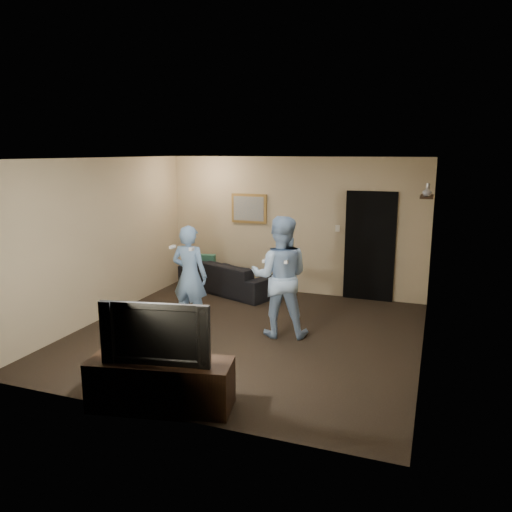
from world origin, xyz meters
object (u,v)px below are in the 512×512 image
at_px(sofa, 228,276).
at_px(wii_player_left, 190,276).
at_px(television, 158,331).
at_px(tv_console, 161,384).
at_px(wii_player_right, 280,277).

xyz_separation_m(sofa, wii_player_left, (0.20, -1.98, 0.49)).
relative_size(sofa, television, 1.78).
bearing_deg(sofa, wii_player_left, 116.89).
distance_m(tv_console, wii_player_right, 2.63).
xyz_separation_m(sofa, television, (1.10, -4.39, 0.56)).
bearing_deg(sofa, wii_player_right, 151.96).
height_order(tv_console, wii_player_left, wii_player_left).
height_order(television, wii_player_right, wii_player_right).
bearing_deg(television, sofa, 92.47).
relative_size(wii_player_left, wii_player_right, 0.89).
xyz_separation_m(tv_console, wii_player_left, (-0.89, 2.41, 0.55)).
bearing_deg(sofa, tv_console, 125.06).
bearing_deg(wii_player_right, television, -102.48).
relative_size(television, wii_player_left, 0.73).
xyz_separation_m(sofa, tv_console, (1.10, -4.39, -0.05)).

